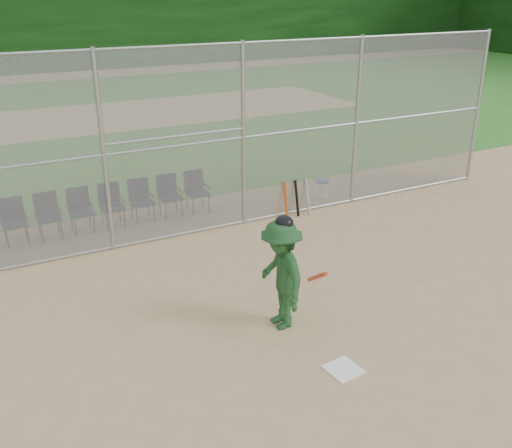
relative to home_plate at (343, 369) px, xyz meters
name	(u,v)px	position (x,y,z in m)	size (l,w,h in m)	color
ground	(334,349)	(0.16, 0.47, -0.01)	(100.00, 100.00, 0.00)	tan
grass_strip	(80,119)	(0.16, 18.47, 0.00)	(100.00, 100.00, 0.00)	#2A6C20
dirt_patch_far	(80,119)	(0.16, 18.47, 0.00)	(24.00, 24.00, 0.00)	tan
backstop_fence	(200,140)	(0.16, 5.47, 2.06)	(16.09, 0.09, 4.00)	gray
home_plate	(343,369)	(0.00, 0.00, 0.00)	(0.45, 0.45, 0.02)	white
batter_at_plate	(281,274)	(-0.21, 1.43, 0.90)	(0.90, 1.37, 1.87)	#1C4720
water_cooler	(322,188)	(3.73, 6.16, 0.21)	(0.35, 0.35, 0.44)	white
spare_bats	(297,198)	(2.48, 5.35, 0.41)	(0.66, 0.27, 0.85)	#D84C14
chair_3	(14,222)	(-3.55, 6.69, 0.47)	(0.54, 0.52, 0.96)	black
chair_4	(49,217)	(-2.87, 6.69, 0.47)	(0.54, 0.52, 0.96)	black
chair_5	(81,211)	(-2.19, 6.69, 0.47)	(0.54, 0.52, 0.96)	black
chair_6	(112,206)	(-1.51, 6.69, 0.47)	(0.54, 0.52, 0.96)	black
chair_7	(142,201)	(-0.83, 6.69, 0.47)	(0.54, 0.52, 0.96)	black
chair_8	(170,196)	(-0.15, 6.69, 0.47)	(0.54, 0.52, 0.96)	black
chair_9	(197,192)	(0.53, 6.69, 0.47)	(0.54, 0.52, 0.96)	black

